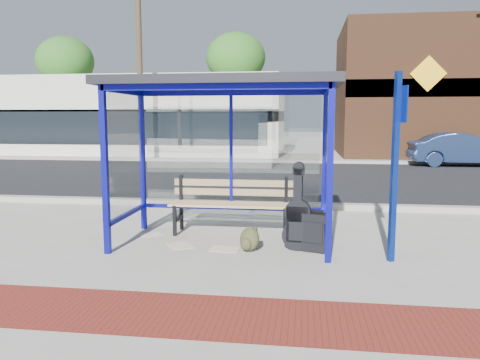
# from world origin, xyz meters

# --- Properties ---
(ground) EXTENTS (120.00, 120.00, 0.00)m
(ground) POSITION_xyz_m (0.00, 0.00, 0.00)
(ground) COLOR #B2ADA0
(ground) RESTS_ON ground
(brick_paver_strip) EXTENTS (60.00, 1.00, 0.01)m
(brick_paver_strip) POSITION_xyz_m (0.00, -2.60, 0.01)
(brick_paver_strip) COLOR maroon
(brick_paver_strip) RESTS_ON ground
(curb_near) EXTENTS (60.00, 0.25, 0.12)m
(curb_near) POSITION_xyz_m (0.00, 2.90, 0.06)
(curb_near) COLOR gray
(curb_near) RESTS_ON ground
(street_asphalt) EXTENTS (60.00, 10.00, 0.00)m
(street_asphalt) POSITION_xyz_m (0.00, 8.00, 0.00)
(street_asphalt) COLOR black
(street_asphalt) RESTS_ON ground
(curb_far) EXTENTS (60.00, 0.25, 0.12)m
(curb_far) POSITION_xyz_m (0.00, 13.10, 0.06)
(curb_far) COLOR gray
(curb_far) RESTS_ON ground
(far_sidewalk) EXTENTS (60.00, 4.00, 0.01)m
(far_sidewalk) POSITION_xyz_m (0.00, 15.00, 0.00)
(far_sidewalk) COLOR #B2ADA0
(far_sidewalk) RESTS_ON ground
(bus_shelter) EXTENTS (3.30, 1.80, 2.42)m
(bus_shelter) POSITION_xyz_m (0.00, 0.07, 2.07)
(bus_shelter) COLOR #0D0E91
(bus_shelter) RESTS_ON ground
(storefront_white) EXTENTS (18.00, 6.04, 4.00)m
(storefront_white) POSITION_xyz_m (-9.00, 17.99, 2.00)
(storefront_white) COLOR silver
(storefront_white) RESTS_ON ground
(storefront_brown) EXTENTS (10.00, 7.08, 6.40)m
(storefront_brown) POSITION_xyz_m (8.00, 18.49, 3.20)
(storefront_brown) COLOR #59331E
(storefront_brown) RESTS_ON ground
(tree_left) EXTENTS (3.60, 3.60, 7.03)m
(tree_left) POSITION_xyz_m (-14.00, 22.00, 5.45)
(tree_left) COLOR #4C3826
(tree_left) RESTS_ON ground
(tree_mid) EXTENTS (3.60, 3.60, 7.03)m
(tree_mid) POSITION_xyz_m (-3.00, 22.00, 5.45)
(tree_mid) COLOR #4C3826
(tree_mid) RESTS_ON ground
(utility_pole_west) EXTENTS (1.60, 0.24, 8.00)m
(utility_pole_west) POSITION_xyz_m (-6.00, 13.40, 4.11)
(utility_pole_west) COLOR #4C3826
(utility_pole_west) RESTS_ON ground
(bench) EXTENTS (1.97, 0.49, 0.93)m
(bench) POSITION_xyz_m (0.03, 0.62, 0.53)
(bench) COLOR black
(bench) RESTS_ON ground
(guitar_bag) EXTENTS (0.44, 0.18, 1.18)m
(guitar_bag) POSITION_xyz_m (1.10, -0.23, 0.43)
(guitar_bag) COLOR black
(guitar_bag) RESTS_ON ground
(suitcase) EXTENTS (0.39, 0.31, 0.59)m
(suitcase) POSITION_xyz_m (1.35, -0.26, 0.27)
(suitcase) COLOR black
(suitcase) RESTS_ON ground
(backpack) EXTENTS (0.35, 0.33, 0.35)m
(backpack) POSITION_xyz_m (0.43, -0.38, 0.16)
(backpack) COLOR #30321C
(backpack) RESTS_ON ground
(sign_post) EXTENTS (0.15, 0.29, 2.44)m
(sign_post) POSITION_xyz_m (2.33, -0.58, 1.37)
(sign_post) COLOR navy
(sign_post) RESTS_ON ground
(newspaper_a) EXTENTS (0.42, 0.41, 0.01)m
(newspaper_a) POSITION_xyz_m (-1.23, 0.32, 0.00)
(newspaper_a) COLOR white
(newspaper_a) RESTS_ON ground
(newspaper_b) EXTENTS (0.45, 0.37, 0.01)m
(newspaper_b) POSITION_xyz_m (0.07, -0.33, 0.00)
(newspaper_b) COLOR white
(newspaper_b) RESTS_ON ground
(newspaper_c) EXTENTS (0.47, 0.49, 0.01)m
(newspaper_c) POSITION_xyz_m (-0.60, -0.25, 0.00)
(newspaper_c) COLOR white
(newspaper_c) RESTS_ON ground
(parked_car) EXTENTS (3.99, 1.46, 1.31)m
(parked_car) POSITION_xyz_m (7.34, 12.60, 0.65)
(parked_car) COLOR #1A294A
(parked_car) RESTS_ON ground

